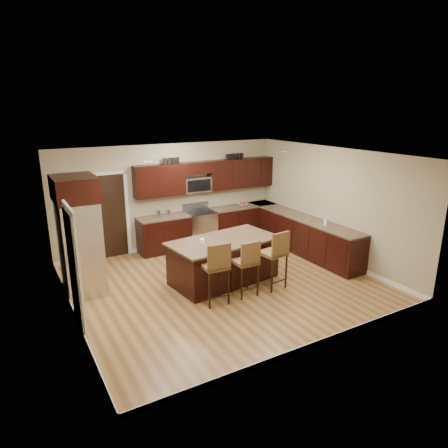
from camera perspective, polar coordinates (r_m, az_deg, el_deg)
floor at (r=8.54m, az=-0.11°, el=-8.43°), size 6.00×6.00×0.00m
ceiling at (r=7.80m, az=-0.12°, el=9.88°), size 6.00×6.00×0.00m
wall_back at (r=10.47m, az=-7.60°, el=3.94°), size 6.00×0.00×6.00m
wall_left at (r=7.14m, az=-21.54°, el=-3.03°), size 0.00×5.50×5.50m
wall_right at (r=9.85m, az=15.25°, el=2.71°), size 0.00×5.50×5.50m
base_cabinets at (r=10.47m, az=5.03°, el=-1.02°), size 4.02×3.96×0.92m
upper_cabinets at (r=10.66m, az=-2.13°, el=6.98°), size 4.00×0.33×0.80m
range at (r=10.70m, az=-3.44°, el=-0.54°), size 0.76×0.64×1.11m
microwave at (r=10.56m, az=-3.92°, el=5.64°), size 0.76×0.31×0.40m
doorway at (r=10.05m, az=-16.22°, el=1.01°), size 0.85×0.03×2.06m
pantry_door at (r=6.98m, az=-20.71°, el=-6.29°), size 0.03×0.80×2.04m
letter_decor at (r=10.53m, az=-2.86°, el=9.35°), size 2.20×0.03×0.15m
island at (r=8.50m, az=-0.05°, el=-5.39°), size 2.40×1.45×0.92m
stool_left at (r=7.39m, az=-1.11°, el=-6.02°), size 0.49×0.49×1.23m
stool_mid at (r=7.74m, az=3.30°, el=-5.42°), size 0.43×0.43×1.14m
stool_right at (r=8.08m, az=7.37°, el=-4.13°), size 0.51×0.51×1.23m
refrigerator at (r=8.22m, az=-19.97°, el=-1.46°), size 0.79×1.00×2.35m
floor_mat at (r=10.10m, az=-4.25°, el=-4.40°), size 0.94×0.70×0.01m
fruit_bowl at (r=11.21m, az=2.70°, el=2.80°), size 0.30×0.30×0.06m
soap_bottle at (r=9.63m, az=14.41°, el=0.45°), size 0.11×0.11×0.21m
canister_tall at (r=10.11m, az=-9.40°, el=1.43°), size 0.12×0.12×0.18m
canister_short at (r=10.20m, az=-7.99°, el=1.57°), size 0.11×0.11×0.16m
island_jar at (r=8.09m, az=-3.13°, el=-2.48°), size 0.10×0.10×0.10m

